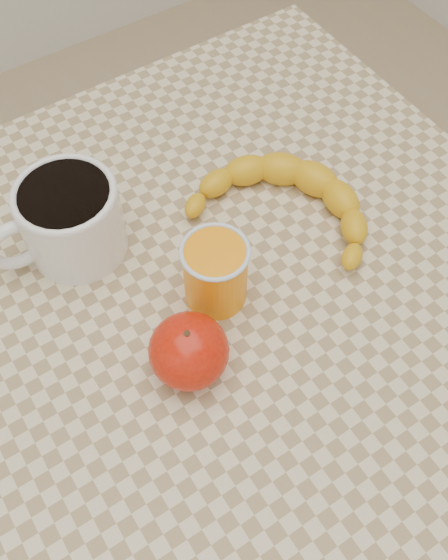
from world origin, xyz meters
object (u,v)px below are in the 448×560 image
coffee_mug (68,219)px  banana (288,205)px  table (224,324)px  apple (189,351)px  orange_juice_glass (215,272)px

coffee_mug → banana: size_ratio=0.52×
table → coffee_mug: (-0.12, 0.15, 0.14)m
table → apple: 0.16m
table → banana: size_ratio=2.47×
orange_juice_glass → banana: bearing=19.3°
banana → table: bearing=176.4°
table → apple: size_ratio=8.80×
orange_juice_glass → banana: (0.14, 0.05, -0.02)m
banana → orange_juice_glass: bearing=175.0°
table → orange_juice_glass: size_ratio=8.95×
apple → banana: 0.24m
orange_juice_glass → coffee_mug: bearing=124.9°
orange_juice_glass → apple: (-0.07, -0.06, -0.01)m
orange_juice_glass → apple: 0.10m
table → coffee_mug: bearing=127.9°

